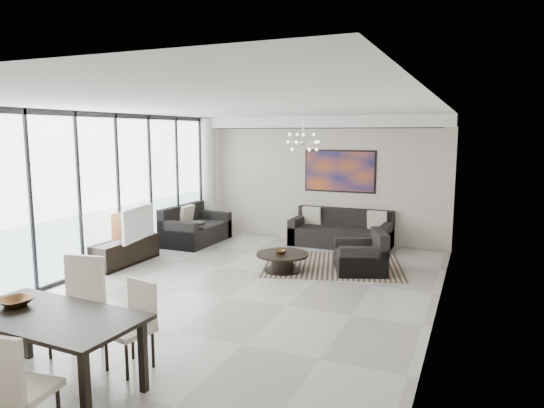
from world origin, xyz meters
The scene contains 19 objects.
room_shell centered at (0.46, 0.00, 1.45)m, with size 6.00×9.00×2.90m.
window_wall centered at (-2.86, 0.00, 1.47)m, with size 0.37×8.95×2.90m.
soffit centered at (0.00, 4.30, 2.77)m, with size 5.98×0.40×0.26m, color white.
painting centered at (0.50, 4.47, 1.65)m, with size 1.68×0.04×0.98m, color #C4541B.
chandelier centered at (0.30, 2.50, 2.35)m, with size 0.66×0.66×0.71m.
rug centered at (0.96, 2.41, 0.01)m, with size 2.58×1.99×0.01m, color black.
coffee_table centered at (0.23, 1.64, 0.19)m, with size 0.97×0.97×0.34m.
bowl_coffee centered at (0.20, 1.62, 0.37)m, with size 0.21×0.21×0.07m, color brown.
sofa_main centered at (0.67, 4.07, 0.27)m, with size 2.23×0.91×0.81m.
loveseat centered at (-2.55, 3.05, 0.29)m, with size 0.96×1.71×0.85m.
armchair centered at (1.59, 2.16, 0.26)m, with size 1.14×1.17×0.77m.
side_table centered at (-2.21, 2.55, 0.40)m, with size 0.43×0.43×0.59m.
tv_console centered at (-2.76, 0.91, 0.24)m, with size 0.44×1.56×0.49m, color black.
television centered at (-2.60, 0.96, 0.81)m, with size 1.11×0.15×0.64m, color gray.
dining_table centered at (-0.31, -3.10, 0.69)m, with size 1.91×1.01×0.78m.
dining_chair_se centered at (0.19, -3.94, 0.59)m, with size 0.53×0.53×1.03m.
dining_chair_nw centered at (-0.73, -2.29, 0.64)m, with size 0.59×0.59×1.11m.
dining_chair_ne centered at (0.13, -2.37, 0.54)m, with size 0.52×0.52×0.95m.
bowl_dining centered at (-0.82, -3.05, 0.82)m, with size 0.32×0.32×0.08m, color brown.
Camera 1 is at (3.45, -6.38, 2.53)m, focal length 32.00 mm.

